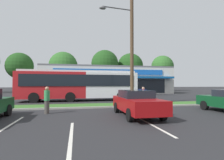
{
  "coord_description": "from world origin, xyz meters",
  "views": [
    {
      "loc": [
        -1.47,
        -0.37,
        1.76
      ],
      "look_at": [
        2.28,
        18.1,
        2.24
      ],
      "focal_mm": 28.37,
      "sensor_mm": 36.0,
      "label": 1
    }
  ],
  "objects_px": {
    "car_1": "(54,92)",
    "car_4": "(129,91)",
    "utility_pole": "(130,35)",
    "pedestrian_near_bench": "(143,97)",
    "car_3": "(137,102)",
    "city_bus": "(79,84)",
    "pedestrian_by_pole": "(47,100)"
  },
  "relations": [
    {
      "from": "car_1",
      "to": "car_4",
      "type": "height_order",
      "value": "car_4"
    },
    {
      "from": "utility_pole",
      "to": "car_1",
      "type": "distance_m",
      "value": 14.0
    },
    {
      "from": "car_4",
      "to": "pedestrian_near_bench",
      "type": "bearing_deg",
      "value": -102.35
    },
    {
      "from": "car_3",
      "to": "pedestrian_near_bench",
      "type": "relative_size",
      "value": 2.84
    },
    {
      "from": "city_bus",
      "to": "pedestrian_by_pole",
      "type": "height_order",
      "value": "city_bus"
    },
    {
      "from": "utility_pole",
      "to": "city_bus",
      "type": "distance_m",
      "value": 7.83
    },
    {
      "from": "pedestrian_by_pole",
      "to": "car_3",
      "type": "bearing_deg",
      "value": -16.88
    },
    {
      "from": "city_bus",
      "to": "car_1",
      "type": "height_order",
      "value": "city_bus"
    },
    {
      "from": "pedestrian_by_pole",
      "to": "utility_pole",
      "type": "bearing_deg",
      "value": 29.15
    },
    {
      "from": "city_bus",
      "to": "pedestrian_by_pole",
      "type": "distance_m",
      "value": 8.53
    },
    {
      "from": "car_3",
      "to": "car_4",
      "type": "bearing_deg",
      "value": 164.53
    },
    {
      "from": "utility_pole",
      "to": "car_4",
      "type": "relative_size",
      "value": 2.42
    },
    {
      "from": "utility_pole",
      "to": "pedestrian_near_bench",
      "type": "relative_size",
      "value": 7.15
    },
    {
      "from": "car_1",
      "to": "car_3",
      "type": "height_order",
      "value": "car_1"
    },
    {
      "from": "pedestrian_near_bench",
      "to": "utility_pole",
      "type": "bearing_deg",
      "value": -42.32
    },
    {
      "from": "car_3",
      "to": "car_4",
      "type": "xyz_separation_m",
      "value": [
        4.39,
        15.87,
        0.06
      ]
    },
    {
      "from": "car_1",
      "to": "car_3",
      "type": "relative_size",
      "value": 0.98
    },
    {
      "from": "car_4",
      "to": "utility_pole",
      "type": "bearing_deg",
      "value": -106.25
    },
    {
      "from": "city_bus",
      "to": "pedestrian_near_bench",
      "type": "distance_m",
      "value": 8.44
    },
    {
      "from": "car_1",
      "to": "car_3",
      "type": "bearing_deg",
      "value": 111.76
    },
    {
      "from": "pedestrian_near_bench",
      "to": "pedestrian_by_pole",
      "type": "bearing_deg",
      "value": 47.46
    },
    {
      "from": "city_bus",
      "to": "car_3",
      "type": "relative_size",
      "value": 2.78
    },
    {
      "from": "car_1",
      "to": "pedestrian_by_pole",
      "type": "height_order",
      "value": "pedestrian_by_pole"
    },
    {
      "from": "car_1",
      "to": "car_4",
      "type": "distance_m",
      "value": 10.61
    },
    {
      "from": "car_3",
      "to": "pedestrian_by_pole",
      "type": "xyz_separation_m",
      "value": [
        -5.05,
        1.76,
        0.07
      ]
    },
    {
      "from": "car_4",
      "to": "pedestrian_by_pole",
      "type": "distance_m",
      "value": 16.98
    },
    {
      "from": "city_bus",
      "to": "car_3",
      "type": "distance_m",
      "value": 10.48
    },
    {
      "from": "utility_pole",
      "to": "car_3",
      "type": "relative_size",
      "value": 2.51
    },
    {
      "from": "city_bus",
      "to": "pedestrian_near_bench",
      "type": "height_order",
      "value": "city_bus"
    },
    {
      "from": "utility_pole",
      "to": "car_4",
      "type": "height_order",
      "value": "utility_pole"
    },
    {
      "from": "city_bus",
      "to": "pedestrian_near_bench",
      "type": "xyz_separation_m",
      "value": [
        4.56,
        -7.04,
        -0.97
      ]
    },
    {
      "from": "city_bus",
      "to": "car_4",
      "type": "distance_m",
      "value": 9.49
    }
  ]
}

